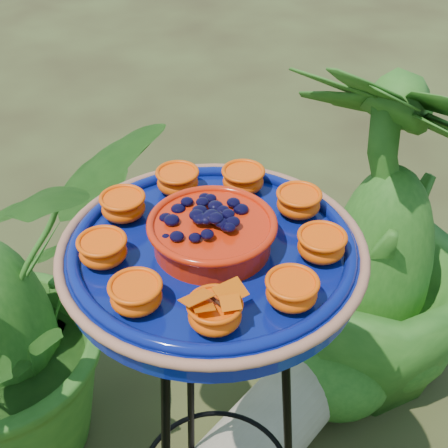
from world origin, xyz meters
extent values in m
torus|color=black|center=(0.00, 0.10, 0.89)|extent=(0.29, 0.29, 0.02)
cylinder|color=black|center=(-0.02, 0.24, 0.45)|extent=(0.03, 0.09, 0.89)
cylinder|color=black|center=(0.14, 0.04, 0.45)|extent=(0.09, 0.05, 0.89)
cylinder|color=navy|center=(0.00, 0.10, 0.92)|extent=(0.51, 0.51, 0.04)
torus|color=#B0644F|center=(0.00, 0.10, 0.94)|extent=(0.48, 0.48, 0.02)
torus|color=navy|center=(0.00, 0.10, 0.95)|extent=(0.44, 0.44, 0.02)
cylinder|color=red|center=(0.00, 0.10, 0.97)|extent=(0.20, 0.20, 0.04)
torus|color=red|center=(0.00, 0.10, 0.99)|extent=(0.20, 0.20, 0.01)
ellipsoid|color=black|center=(0.00, 0.10, 0.99)|extent=(0.16, 0.16, 0.03)
ellipsoid|color=#EC4402|center=(0.16, 0.14, 0.96)|extent=(0.07, 0.07, 0.04)
cylinder|color=#F25304|center=(0.16, 0.14, 0.98)|extent=(0.07, 0.07, 0.01)
ellipsoid|color=#EC4402|center=(0.09, 0.23, 0.96)|extent=(0.07, 0.07, 0.04)
cylinder|color=#F25304|center=(0.09, 0.23, 0.98)|extent=(0.07, 0.07, 0.01)
ellipsoid|color=#EC4402|center=(-0.02, 0.26, 0.96)|extent=(0.07, 0.07, 0.04)
cylinder|color=#F25304|center=(-0.02, 0.26, 0.98)|extent=(0.07, 0.07, 0.01)
ellipsoid|color=#EC4402|center=(-0.12, 0.21, 0.96)|extent=(0.07, 0.07, 0.04)
cylinder|color=#F25304|center=(-0.12, 0.21, 0.98)|extent=(0.07, 0.07, 0.01)
ellipsoid|color=#EC4402|center=(-0.16, 0.10, 0.96)|extent=(0.07, 0.07, 0.04)
cylinder|color=#F25304|center=(-0.16, 0.10, 0.98)|extent=(0.07, 0.07, 0.01)
ellipsoid|color=#EC4402|center=(-0.13, 0.00, 0.96)|extent=(0.07, 0.07, 0.04)
cylinder|color=#F25304|center=(-0.13, 0.00, 0.98)|extent=(0.07, 0.07, 0.01)
ellipsoid|color=#EC4402|center=(-0.04, -0.06, 0.96)|extent=(0.07, 0.07, 0.04)
cylinder|color=#F25304|center=(-0.04, -0.06, 0.98)|extent=(0.07, 0.07, 0.01)
ellipsoid|color=#EC4402|center=(0.07, -0.05, 0.96)|extent=(0.07, 0.07, 0.04)
cylinder|color=#F25304|center=(0.07, -0.05, 0.98)|extent=(0.07, 0.07, 0.01)
ellipsoid|color=#EC4402|center=(0.15, 0.03, 0.96)|extent=(0.07, 0.07, 0.04)
cylinder|color=#F25304|center=(0.15, 0.03, 0.98)|extent=(0.07, 0.07, 0.01)
cylinder|color=black|center=(-0.04, -0.06, 0.99)|extent=(0.02, 0.03, 0.00)
cube|color=#E15604|center=(-0.06, -0.06, 0.99)|extent=(0.05, 0.04, 0.01)
cube|color=#E15604|center=(-0.01, -0.06, 0.99)|extent=(0.05, 0.04, 0.01)
cylinder|color=tan|center=(0.26, 0.36, 0.11)|extent=(0.64, 0.54, 0.21)
imported|color=#215115|center=(0.58, 0.54, 0.51)|extent=(0.81, 0.81, 1.03)
camera|label=1|loc=(-0.17, -0.62, 1.55)|focal=50.00mm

